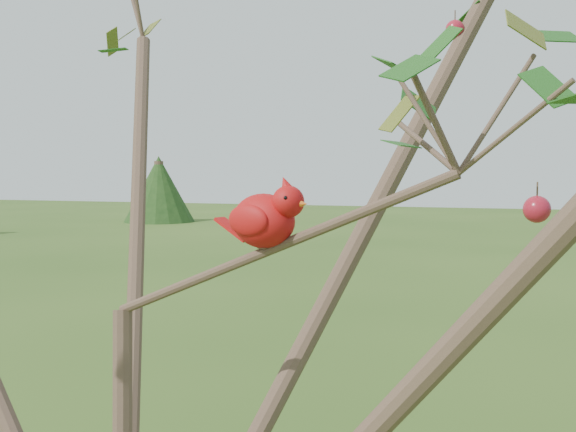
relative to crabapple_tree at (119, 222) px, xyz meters
name	(u,v)px	position (x,y,z in m)	size (l,w,h in m)	color
crabapple_tree	(119,222)	(0.00, 0.00, 0.00)	(2.35, 2.05, 2.95)	#3F2C21
cardinal	(267,218)	(0.22, 0.10, 0.00)	(0.18, 0.12, 0.13)	red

